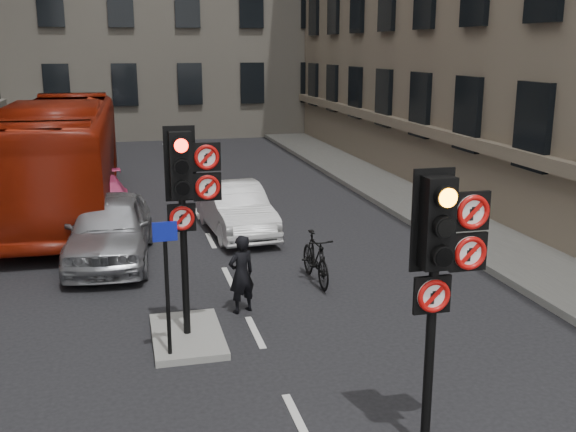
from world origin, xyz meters
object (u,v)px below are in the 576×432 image
signal_near (442,253)px  car_silver (110,228)px  signal_far (187,187)px  motorcyclist (241,274)px  motorcycle (316,258)px  car_pink (100,202)px  car_white (236,209)px  info_sign (166,270)px  bus_red (63,156)px

signal_near → car_silver: bearing=114.1°
signal_far → car_silver: size_ratio=0.77×
signal_far → motorcyclist: signal_far is taller
motorcycle → motorcyclist: size_ratio=1.19×
signal_far → car_pink: 9.02m
car_white → motorcycle: bearing=-81.5°
info_sign → bus_red: bearing=98.1°
bus_red → motorcycle: (5.67, -8.23, -1.15)m
bus_red → signal_far: bearing=-74.0°
signal_far → car_white: signal_far is taller
car_silver → car_pink: car_silver is taller
signal_near → bus_red: size_ratio=0.29×
car_pink → motorcycle: 7.83m
signal_far → motorcyclist: bearing=43.7°
motorcycle → info_sign: bearing=-138.4°
motorcycle → signal_far: bearing=-142.6°
signal_far → car_white: bearing=74.1°
signal_far → info_sign: bearing=-119.7°
car_white → motorcycle: size_ratio=2.27×
signal_near → car_white: size_ratio=0.87×
signal_near → motorcycle: signal_near is taller
motorcycle → motorcyclist: 2.24m
signal_far → motorcyclist: (1.05, 1.01, -1.94)m
car_white → motorcycle: 4.44m
car_pink → bus_red: 2.42m
car_silver → car_white: size_ratio=1.13×
car_silver → car_pink: bearing=99.8°
info_sign → signal_near: bearing=-50.5°
car_pink → bus_red: bearing=115.7°
signal_near → signal_far: (-2.60, 4.00, 0.12)m
signal_near → info_sign: signal_near is taller
car_silver → motorcycle: 5.04m
car_silver → info_sign: 5.81m
signal_near → car_silver: size_ratio=0.77×
signal_near → car_white: bearing=93.9°
signal_far → motorcycle: (2.89, 2.28, -2.16)m
car_white → info_sign: (-2.32, -7.37, 0.87)m
car_pink → signal_far: bearing=-82.4°
signal_near → car_silver: signal_near is taller
bus_red → motorcyclist: bus_red is taller
bus_red → info_sign: size_ratio=5.49×
car_pink → info_sign: (1.28, -9.37, 0.92)m
car_white → bus_red: size_ratio=0.34×
car_silver → bus_red: bearing=108.8°
bus_red → signal_near: bearing=-68.5°
info_sign → car_silver: bearing=95.9°
signal_near → bus_red: signal_near is taller
car_silver → motorcyclist: bearing=-53.1°
bus_red → motorcycle: bus_red is taller
signal_far → car_white: size_ratio=0.87×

